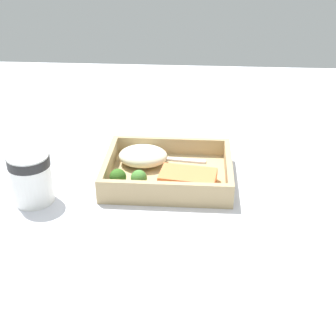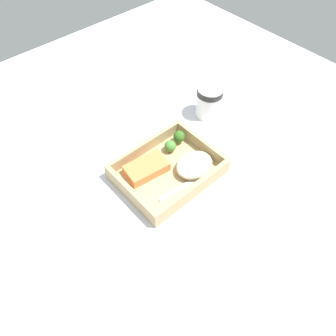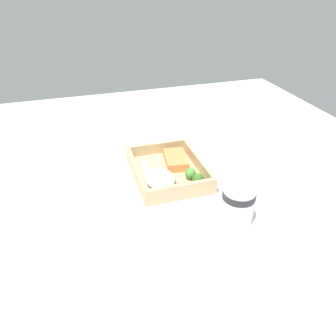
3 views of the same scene
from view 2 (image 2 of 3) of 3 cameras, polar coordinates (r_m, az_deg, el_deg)
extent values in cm
cube|color=silver|center=(88.84, 0.00, -1.49)|extent=(160.00, 160.00, 2.00)
cube|color=tan|center=(87.57, 0.00, -0.86)|extent=(26.00, 20.46, 1.20)
cube|color=tan|center=(81.56, 4.51, -3.79)|extent=(26.00, 1.20, 3.75)
cube|color=tan|center=(90.54, -4.06, 3.71)|extent=(26.00, 1.20, 3.75)
cube|color=tan|center=(81.25, -6.57, -4.38)|extent=(1.20, 18.06, 3.75)
cube|color=tan|center=(91.48, 5.83, 4.18)|extent=(1.20, 18.06, 3.75)
cube|color=#F27A42|center=(86.25, -3.77, -0.04)|extent=(11.84, 7.93, 2.70)
ellipsoid|color=beige|center=(86.27, 4.60, 0.54)|extent=(10.46, 8.40, 3.90)
cylinder|color=#7C9C5D|center=(91.47, 0.39, 3.25)|extent=(1.23, 1.23, 1.04)
sphere|color=#468134|center=(90.43, 0.40, 3.85)|extent=(3.25, 3.25, 3.25)
cylinder|color=#809755|center=(93.55, 1.93, 4.82)|extent=(1.26, 1.26, 1.51)
sphere|color=#32611E|center=(92.35, 1.95, 5.53)|extent=(3.31, 3.31, 3.31)
cube|color=silver|center=(83.53, 1.97, -3.64)|extent=(12.44, 2.52, 0.44)
cube|color=silver|center=(86.67, 6.19, -1.17)|extent=(3.63, 2.58, 0.44)
cylinder|color=white|center=(101.97, 7.14, 11.43)|extent=(7.68, 7.68, 9.94)
cylinder|color=black|center=(99.67, 7.35, 13.05)|extent=(7.91, 7.91, 1.79)
cube|color=white|center=(83.62, 14.41, -7.71)|extent=(7.56, 11.81, 0.24)
camera|label=1|loc=(1.29, -34.93, 35.78)|focal=50.00mm
camera|label=3|loc=(1.17, 48.41, 30.40)|focal=35.00mm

